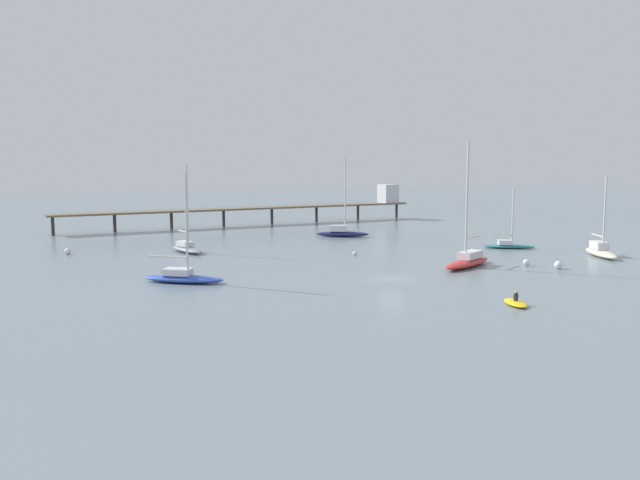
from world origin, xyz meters
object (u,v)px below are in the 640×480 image
Objects in this scene: pier at (294,204)px; sailboat_blue at (183,276)px; dinghy_yellow at (516,303)px; mooring_buoy_far at (526,262)px; sailboat_red at (468,259)px; mooring_buoy_inner at (558,265)px; sailboat_gray at (187,247)px; sailboat_cream at (601,251)px; sailboat_navy at (342,231)px; sailboat_teal at (508,245)px; mooring_buoy_outer at (68,251)px; mooring_buoy_near at (355,253)px.

sailboat_blue is at bearing -118.50° from pier.
sailboat_blue is 29.29m from dinghy_yellow.
mooring_buoy_far is at bearing -5.39° from sailboat_blue.
sailboat_red is 15.66× the size of mooring_buoy_inner.
sailboat_gray reaches higher than sailboat_blue.
sailboat_navy is (-20.71, 29.51, 0.08)m from sailboat_cream.
sailboat_teal reaches higher than mooring_buoy_far.
mooring_buoy_far is 0.94× the size of mooring_buoy_outer.
mooring_buoy_far is at bearing -29.83° from mooring_buoy_outer.
mooring_buoy_outer is at bearing 113.98° from sailboat_blue.
sailboat_teal is at bearing -15.24° from sailboat_gray.
pier is 4.98× the size of sailboat_red.
mooring_buoy_outer is at bearing -143.45° from pier.
mooring_buoy_far is (7.99, -54.72, -3.20)m from pier.
pier reaches higher than mooring_buoy_far.
sailboat_teal is at bearing -14.85° from mooring_buoy_outer.
sailboat_gray is 14.39× the size of mooring_buoy_outer.
sailboat_red reaches higher than sailboat_gray.
dinghy_yellow is 20.13m from mooring_buoy_far.
sailboat_gray is at bearing -160.06° from sailboat_navy.
mooring_buoy_outer reaches higher than mooring_buoy_near.
dinghy_yellow is at bearing -126.38° from sailboat_teal.
dinghy_yellow reaches higher than mooring_buoy_inner.
mooring_buoy_inner is (34.16, -25.97, -0.26)m from sailboat_gray.
sailboat_navy is (24.30, 8.81, 0.11)m from sailboat_gray.
sailboat_blue is 14.04× the size of mooring_buoy_far.
sailboat_navy is at bearing 127.82° from sailboat_teal.
sailboat_gray reaches higher than mooring_buoy_near.
sailboat_red is 6.47m from mooring_buoy_far.
mooring_buoy_near is at bearing -98.49° from pier.
mooring_buoy_inner is (37.60, -6.25, -0.18)m from sailboat_blue.
sailboat_blue is 0.83× the size of sailboat_navy.
sailboat_cream is 2.77× the size of dinghy_yellow.
sailboat_blue is 19.26× the size of mooring_buoy_near.
mooring_buoy_far is at bearing -81.69° from pier.
sailboat_cream is 49.54m from sailboat_gray.
mooring_buoy_near is (18.26, -9.70, -0.42)m from sailboat_gray.
sailboat_gray is 1.09× the size of sailboat_blue.
sailboat_gray reaches higher than sailboat_cream.
mooring_buoy_outer is at bearing 166.28° from sailboat_gray.
sailboat_navy reaches higher than pier.
dinghy_yellow is 28.60m from mooring_buoy_near.
sailboat_red is at bearing 164.35° from mooring_buoy_far.
mooring_buoy_outer is (-13.70, 3.35, -0.31)m from sailboat_gray.
sailboat_red is at bearing 149.89° from mooring_buoy_inner.
sailboat_teal is (15.06, -42.37, -3.06)m from pier.
mooring_buoy_outer is at bearing 128.33° from dinghy_yellow.
dinghy_yellow is 4.52× the size of mooring_buoy_outer.
pier is 40.06m from sailboat_gray.
sailboat_blue is 38.12m from mooring_buoy_inner.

